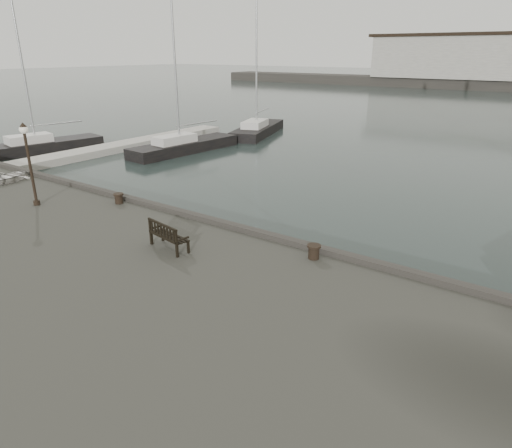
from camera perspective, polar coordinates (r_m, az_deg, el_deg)
The scene contains 11 objects.
ground at distance 16.32m, azimuth -2.87°, elevation -5.41°, with size 400.00×400.00×0.00m, color black.
pontoon at distance 36.85m, azimuth -18.05°, elevation 8.91°, with size 2.00×24.00×0.50m, color beige.
breakwater at distance 104.38m, azimuth 29.30°, elevation 16.70°, with size 140.00×9.50×12.20m.
bench at distance 14.07m, azimuth -10.86°, elevation -2.04°, with size 1.52×0.74×0.84m.
bollard_left at distance 18.80m, azimuth -16.78°, elevation 3.08°, with size 0.39×0.39×0.41m, color black.
bollard_right at distance 13.31m, azimuth 7.24°, elevation -3.46°, with size 0.40×0.40×0.42m, color black.
lamp_post at distance 19.36m, azimuth -26.62°, elevation 7.92°, with size 0.32×0.32×3.19m.
dinghy at distance 23.98m, azimuth -28.84°, elevation 5.13°, with size 1.50×2.10×0.44m, color silver.
yacht_a at distance 38.84m, azimuth -25.09°, elevation 8.54°, with size 3.93×9.07×12.15m.
yacht_c at distance 35.62m, azimuth -8.89°, elevation 9.29°, with size 3.00×9.47×12.57m.
yacht_d at distance 42.88m, azimuth 0.25°, elevation 11.44°, with size 5.27×9.61×11.73m.
Camera 1 is at (9.16, -11.43, 7.20)m, focal length 32.00 mm.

